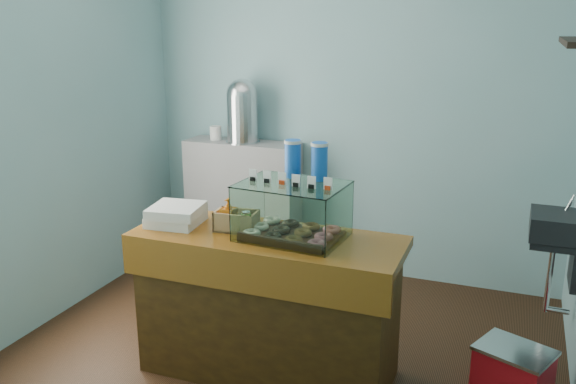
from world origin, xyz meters
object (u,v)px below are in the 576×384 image
at_px(display_case, 295,206).
at_px(red_cooler, 512,376).
at_px(coffee_urn, 242,109).
at_px(counter, 268,305).

bearing_deg(display_case, red_cooler, 10.80).
bearing_deg(coffee_urn, display_case, -55.28).
height_order(display_case, red_cooler, display_case).
bearing_deg(display_case, counter, -154.61).
height_order(display_case, coffee_urn, coffee_urn).
relative_size(counter, display_case, 2.57).
height_order(counter, display_case, display_case).
distance_m(coffee_urn, red_cooler, 2.93).
bearing_deg(counter, coffee_urn, 119.55).
bearing_deg(red_cooler, counter, -148.55).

